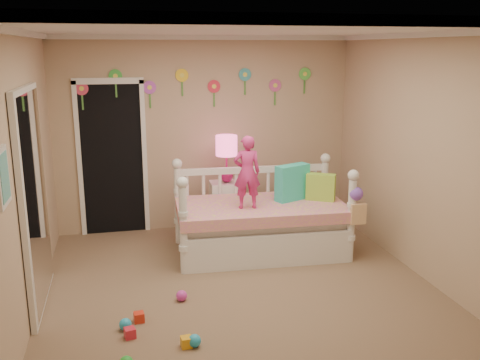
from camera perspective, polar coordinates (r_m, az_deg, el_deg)
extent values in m
cube|color=#7F684C|center=(5.52, 0.40, -12.19)|extent=(4.00, 4.50, 0.01)
cube|color=white|center=(4.96, 0.45, 15.90)|extent=(4.00, 4.50, 0.01)
cube|color=tan|center=(7.25, -3.73, 4.95)|extent=(4.00, 0.01, 2.60)
cube|color=tan|center=(5.02, -22.37, -0.14)|extent=(0.01, 4.50, 2.60)
cube|color=tan|center=(5.87, 19.80, 2.00)|extent=(0.01, 4.50, 2.60)
cube|color=#2AD3A7|center=(6.52, 5.63, -0.27)|extent=(0.46, 0.31, 0.44)
cube|color=#9DD13F|center=(6.56, 8.66, -0.76)|extent=(0.37, 0.29, 0.33)
imported|color=#DD3284|center=(6.11, 0.76, 0.84)|extent=(0.33, 0.23, 0.86)
cube|color=white|center=(7.09, -1.42, -3.05)|extent=(0.44, 0.34, 0.72)
sphere|color=#CF1B74|center=(6.97, -1.45, 0.45)|extent=(0.17, 0.17, 0.17)
cylinder|color=#CF1B74|center=(6.93, -1.46, 1.89)|extent=(0.03, 0.03, 0.36)
cylinder|color=#FF4C8D|center=(6.89, -1.47, 3.72)|extent=(0.28, 0.28, 0.26)
cube|color=black|center=(7.19, -13.56, 2.36)|extent=(0.90, 0.04, 2.07)
cube|color=white|center=(5.36, -21.22, -1.95)|extent=(0.07, 1.30, 2.10)
cube|color=white|center=(4.10, -24.19, 0.28)|extent=(0.05, 0.34, 0.42)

